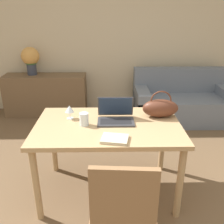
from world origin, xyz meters
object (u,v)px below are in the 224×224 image
Objects in this scene: chair at (123,206)px; drinking_glass at (84,119)px; couch at (182,103)px; laptop at (116,114)px; flower_vase at (31,59)px; wine_glass at (69,109)px; handbag at (160,108)px.

chair reaches higher than drinking_glass.
laptop is at bearing -124.23° from couch.
flower_vase reaches higher than drinking_glass.
couch is 13.36× the size of drinking_glass.
chair is at bearing -64.29° from flower_vase.
wine_glass is (-0.47, 0.89, 0.35)m from chair.
handbag reaches higher than wine_glass.
chair is at bearing -66.99° from drinking_glass.
handbag is (0.41, 0.92, 0.35)m from chair.
wine_glass is 0.39× the size of handbag.
couch is 3.41× the size of flower_vase.
chair is 0.56× the size of couch.
flower_vase reaches higher than wine_glass.
handbag reaches higher than drinking_glass.
flower_vase is (-1.06, 2.11, 0.16)m from drinking_glass.
wine_glass reaches higher than drinking_glass.
wine_glass is 0.29× the size of flower_vase.
chair is 7.53× the size of drinking_glass.
chair is 6.57× the size of wine_glass.
drinking_glass is at bearing -166.24° from handbag.
laptop is at bearing 95.54° from chair.
chair is at bearing -62.42° from wine_glass.
laptop reaches higher than chair.
flower_vase is (-1.35, 2.01, 0.16)m from laptop.
flower_vase reaches higher than handbag.
couch is at bearing 66.08° from handbag.
flower_vase reaches higher than couch.
laptop reaches higher than drinking_glass.
laptop is 2.52× the size of wine_glass.
flower_vase is at bearing 114.83° from wine_glass.
drinking_glass is at bearing -160.33° from laptop.
couch is at bearing 46.02° from wine_glass.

